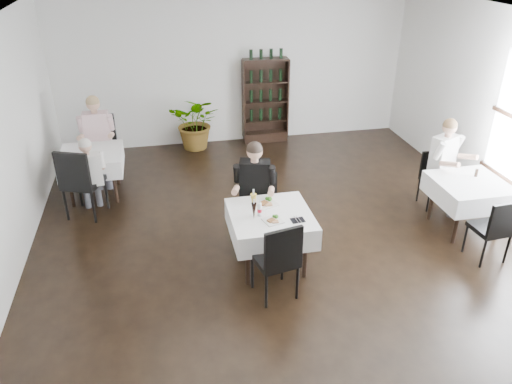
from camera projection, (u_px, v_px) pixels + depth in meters
room_shell at (296, 159)px, 6.01m from camera, size 9.00×9.00×9.00m
wine_shelf at (265, 102)px, 10.16m from camera, size 0.90×0.28×1.75m
main_table at (270, 223)px, 6.37m from camera, size 1.03×1.03×0.77m
left_table at (92, 161)px, 8.10m from camera, size 0.98×0.98×0.77m
right_table at (469, 191)px, 7.16m from camera, size 0.98×0.98×0.77m
potted_tree at (197, 122)px, 9.95m from camera, size 1.24×1.16×1.10m
main_chair_far at (263, 202)px, 7.06m from camera, size 0.45×0.46×0.93m
main_chair_near at (278, 257)px, 5.77m from camera, size 0.56×0.56×1.03m
left_chair_far at (101, 143)px, 8.72m from camera, size 0.58×0.58×1.13m
left_chair_near at (79, 179)px, 7.44m from camera, size 0.67×0.68×1.14m
right_chair_far at (434, 175)px, 7.90m from camera, size 0.41×0.42×0.87m
right_chair_near at (495, 226)px, 6.47m from camera, size 0.46×0.46×0.94m
diner_main at (254, 186)px, 6.76m from camera, size 0.62×0.66×1.48m
diner_left_far at (97, 134)px, 8.42m from camera, size 0.58×0.57×1.54m
diner_left_near at (89, 171)px, 7.48m from camera, size 0.52×0.55×1.28m
diner_right_far at (448, 158)px, 7.61m from camera, size 0.66×0.70×1.47m
plate_far at (266, 203)px, 6.50m from camera, size 0.33×0.33×0.08m
plate_near at (273, 220)px, 6.12m from camera, size 0.27×0.27×0.07m
pilsner_dark at (254, 211)px, 6.12m from camera, size 0.07×0.07×0.28m
pilsner_lager at (254, 203)px, 6.24m from camera, size 0.08×0.08×0.34m
coke_bottle at (260, 209)px, 6.20m from camera, size 0.06×0.06×0.22m
napkin_cutlery at (298, 220)px, 6.14m from camera, size 0.17×0.18×0.02m
pepper_mill at (476, 173)px, 7.22m from camera, size 0.06×0.06×0.11m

